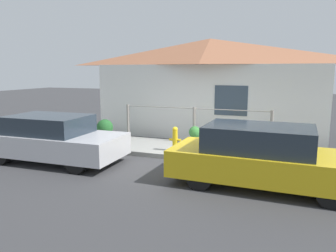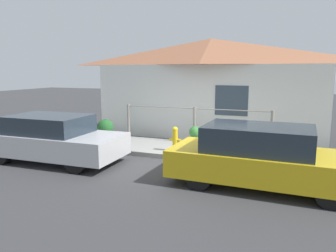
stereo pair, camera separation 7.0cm
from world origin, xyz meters
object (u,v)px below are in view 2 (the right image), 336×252
Objects in this scene: potted_plant_near_hydrant at (195,134)px; fire_hydrant at (175,138)px; car_left at (53,139)px; potted_plant_by_fence at (105,128)px; car_right at (263,157)px.

fire_hydrant is at bearing -102.58° from potted_plant_near_hydrant.
car_left reaches higher than fire_hydrant.
fire_hydrant is at bearing 30.55° from car_left.
car_left is 5.32× the size of fire_hydrant.
car_left is at bearing -91.41° from potted_plant_by_fence.
potted_plant_near_hydrant is (-2.37, 2.96, -0.20)m from car_right.
car_right is 3.19m from fire_hydrant.
car_right is at bearing -51.30° from potted_plant_near_hydrant.
car_right is at bearing -1.23° from car_left.
fire_hydrant reaches higher than potted_plant_by_fence.
car_left is 2.55m from potted_plant_by_fence.
car_right is 6.02m from potted_plant_by_fence.
fire_hydrant is 1.29× the size of potted_plant_near_hydrant.
fire_hydrant is (-2.63, 1.79, -0.14)m from car_right.
car_right is 3.80m from potted_plant_near_hydrant.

